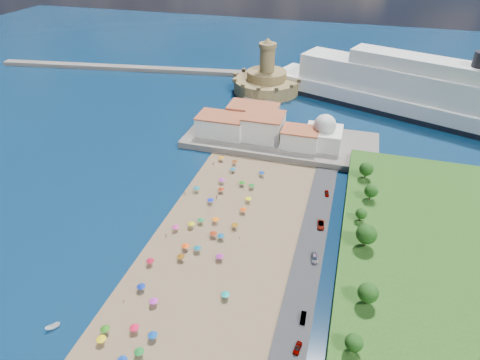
% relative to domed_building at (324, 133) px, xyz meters
% --- Properties ---
extents(ground, '(700.00, 700.00, 0.00)m').
position_rel_domed_building_xyz_m(ground, '(-30.00, -71.00, -8.97)').
color(ground, '#071938').
rests_on(ground, ground).
extents(terrace, '(90.00, 36.00, 3.00)m').
position_rel_domed_building_xyz_m(terrace, '(-20.00, 2.00, -7.47)').
color(terrace, '#59544C').
rests_on(terrace, ground).
extents(jetty, '(18.00, 70.00, 2.40)m').
position_rel_domed_building_xyz_m(jetty, '(-42.00, 37.00, -7.77)').
color(jetty, '#59544C').
rests_on(jetty, ground).
extents(breakwater, '(199.03, 34.77, 2.60)m').
position_rel_domed_building_xyz_m(breakwater, '(-140.00, 82.00, -7.67)').
color(breakwater, '#59544C').
rests_on(breakwater, ground).
extents(waterfront_buildings, '(57.00, 29.00, 11.00)m').
position_rel_domed_building_xyz_m(waterfront_buildings, '(-33.05, 2.64, -1.10)').
color(waterfront_buildings, silver).
rests_on(waterfront_buildings, terrace).
extents(domed_building, '(16.00, 16.00, 15.00)m').
position_rel_domed_building_xyz_m(domed_building, '(0.00, 0.00, 0.00)').
color(domed_building, silver).
rests_on(domed_building, terrace).
extents(fortress, '(40.00, 40.00, 32.40)m').
position_rel_domed_building_xyz_m(fortress, '(-42.00, 67.00, -2.29)').
color(fortress, olive).
rests_on(fortress, ground).
extents(cruise_ship, '(170.92, 83.99, 37.79)m').
position_rel_domed_building_xyz_m(cruise_ship, '(45.31, 55.03, 2.22)').
color(cruise_ship, black).
rests_on(cruise_ship, ground).
extents(beach_parasols, '(29.67, 117.69, 2.20)m').
position_rel_domed_building_xyz_m(beach_parasols, '(-32.09, -80.13, -6.83)').
color(beach_parasols, gray).
rests_on(beach_parasols, beach).
extents(beachgoers, '(28.35, 102.89, 1.89)m').
position_rel_domed_building_xyz_m(beachgoers, '(-37.74, -63.15, -7.83)').
color(beachgoers, tan).
rests_on(beachgoers, beach).
extents(moored_boats, '(9.14, 20.82, 1.57)m').
position_rel_domed_building_xyz_m(moored_boats, '(-59.47, -125.74, -8.21)').
color(moored_boats, white).
rests_on(moored_boats, ground).
extents(parked_cars, '(2.93, 73.23, 1.45)m').
position_rel_domed_building_xyz_m(parked_cars, '(6.00, -70.41, -7.58)').
color(parked_cars, gray).
rests_on(parked_cars, promenade).
extents(hillside_trees, '(12.31, 105.10, 8.03)m').
position_rel_domed_building_xyz_m(hillside_trees, '(19.52, -76.54, 1.12)').
color(hillside_trees, '#382314').
rests_on(hillside_trees, hillside).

